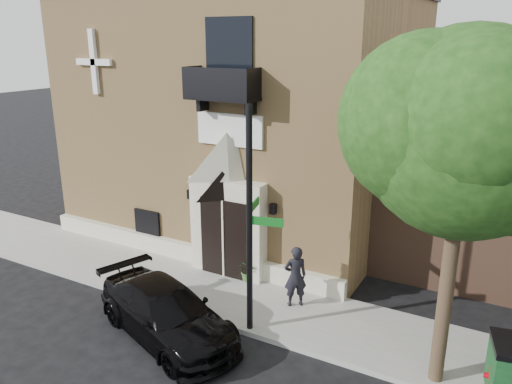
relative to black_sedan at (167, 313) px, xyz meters
The scene contains 9 objects.
ground 1.35m from the black_sedan, 59.03° to the left, with size 120.00×120.00×0.00m, color black.
sidewalk 3.02m from the black_sedan, 57.37° to the left, with size 42.00×3.00×0.15m, color gray.
church 10.06m from the black_sedan, 104.97° to the left, with size 12.20×11.01×9.30m.
street_tree_left 8.50m from the black_sedan, 11.43° to the left, with size 4.97×4.38×7.77m.
black_sedan is the anchor object (origin of this frame).
street_sign 3.32m from the black_sedan, 33.18° to the left, with size 1.08×0.93×5.98m.
fire_hydrant 7.93m from the black_sedan, 11.29° to the left, with size 0.42×0.34×0.75m.
planter 3.57m from the black_sedan, 82.57° to the left, with size 0.64×0.55×0.71m, color #3E6930.
pedestrian_near 3.76m from the black_sedan, 50.14° to the left, with size 0.67×0.44×1.83m, color black.
Camera 1 is at (7.07, -9.98, 7.63)m, focal length 35.00 mm.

